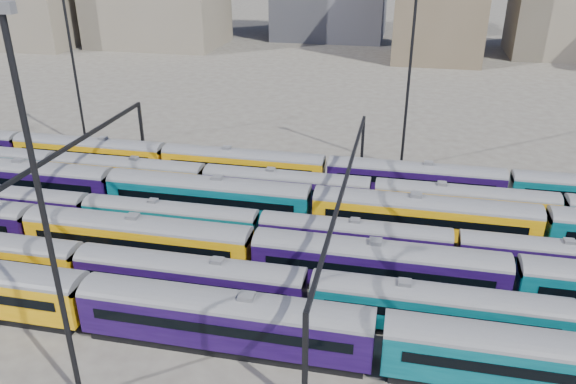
% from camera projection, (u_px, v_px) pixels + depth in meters
% --- Properties ---
extents(ground, '(500.00, 500.00, 0.00)m').
position_uv_depth(ground, '(243.00, 244.00, 56.55)').
color(ground, '#48423C').
rests_on(ground, ground).
extents(rake_0, '(158.05, 3.30, 5.57)m').
position_uv_depth(rake_0, '(225.00, 315.00, 41.44)').
color(rake_0, black).
rests_on(rake_0, ground).
extents(rake_1, '(120.52, 2.94, 4.95)m').
position_uv_depth(rake_1, '(308.00, 289.00, 45.00)').
color(rake_1, black).
rests_on(rake_1, ground).
extents(rake_2, '(133.40, 3.25, 5.49)m').
position_uv_depth(rake_2, '(32.00, 223.00, 54.65)').
color(rake_2, black).
rests_on(rake_2, ground).
extents(rake_3, '(92.88, 2.72, 4.57)m').
position_uv_depth(rake_3, '(354.00, 235.00, 53.45)').
color(rake_3, black).
rests_on(rake_3, ground).
extents(rake_4, '(113.52, 3.32, 5.61)m').
position_uv_depth(rake_4, '(424.00, 213.00, 56.43)').
color(rake_4, black).
rests_on(rake_4, ground).
extents(rake_5, '(136.80, 2.86, 4.80)m').
position_uv_depth(rake_5, '(127.00, 170.00, 67.63)').
color(rake_5, black).
rests_on(rake_5, ground).
extents(rake_6, '(145.52, 3.04, 5.12)m').
position_uv_depth(rake_6, '(243.00, 162.00, 69.53)').
color(rake_6, black).
rests_on(rake_6, ground).
extents(gantry_1, '(0.35, 40.35, 8.03)m').
position_uv_depth(gantry_1, '(53.00, 167.00, 57.46)').
color(gantry_1, black).
rests_on(gantry_1, ground).
extents(gantry_2, '(0.35, 40.35, 8.03)m').
position_uv_depth(gantry_2, '(345.00, 192.00, 51.81)').
color(gantry_2, black).
rests_on(gantry_2, ground).
extents(mast_1, '(1.40, 0.50, 25.60)m').
position_uv_depth(mast_1, '(71.00, 51.00, 75.83)').
color(mast_1, black).
rests_on(mast_1, ground).
extents(mast_2, '(1.40, 0.50, 25.60)m').
position_uv_depth(mast_2, '(43.00, 214.00, 32.09)').
color(mast_2, black).
rests_on(mast_2, ground).
extents(mast_3, '(1.40, 0.50, 25.60)m').
position_uv_depth(mast_3, '(410.00, 63.00, 69.13)').
color(mast_3, black).
rests_on(mast_3, ground).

